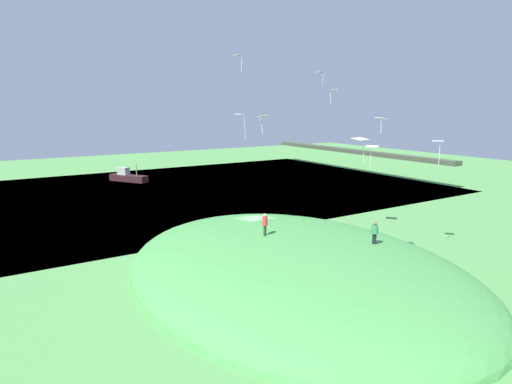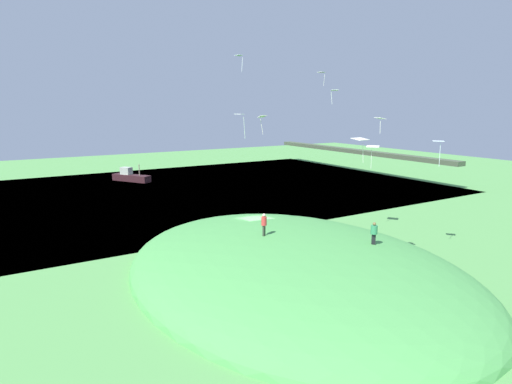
{
  "view_description": "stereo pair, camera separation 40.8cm",
  "coord_description": "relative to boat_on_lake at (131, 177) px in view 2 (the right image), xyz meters",
  "views": [
    {
      "loc": [
        30.59,
        -18.98,
        11.73
      ],
      "look_at": [
        0.77,
        -0.34,
        4.77
      ],
      "focal_mm": 30.07,
      "sensor_mm": 36.0,
      "label": 1
    },
    {
      "loc": [
        30.81,
        -18.63,
        11.73
      ],
      "look_at": [
        0.77,
        -0.34,
        4.77
      ],
      "focal_mm": 30.07,
      "sensor_mm": 36.0,
      "label": 2
    }
  ],
  "objects": [
    {
      "name": "ground_plane",
      "position": [
        38.2,
        0.39,
        -0.71
      ],
      "size": [
        160.0,
        160.0,
        0.0
      ],
      "primitive_type": "plane",
      "color": "#55974C"
    },
    {
      "name": "lake_water",
      "position": [
        11.79,
        0.39,
        -0.91
      ],
      "size": [
        47.01,
        80.0,
        0.4
      ],
      "primitive_type": "cube",
      "color": "#436B8B",
      "rests_on": "ground_plane"
    },
    {
      "name": "grass_hill",
      "position": [
        45.44,
        -0.82,
        -0.71
      ],
      "size": [
        29.56,
        22.16,
        5.39
      ],
      "primitive_type": "ellipsoid",
      "color": "#4A984A",
      "rests_on": "ground_plane"
    },
    {
      "name": "bridge_deck_far",
      "position": [
        11.79,
        37.67,
        3.18
      ],
      "size": [
        42.31,
        1.8,
        0.7
      ],
      "primitive_type": "cube",
      "color": "#42513A"
    },
    {
      "name": "boat_on_lake",
      "position": [
        0.0,
        0.0,
        0.0
      ],
      "size": [
        6.63,
        4.96,
        2.85
      ],
      "rotation": [
        0.0,
        0.0,
        3.7
      ],
      "color": "#32191D",
      "rests_on": "lake_water"
    },
    {
      "name": "person_watching_kites",
      "position": [
        44.02,
        -2.36,
        2.98
      ],
      "size": [
        0.5,
        0.5,
        1.65
      ],
      "rotation": [
        0.0,
        0.0,
        5.08
      ],
      "color": "#323A2C",
      "rests_on": "grass_hill"
    },
    {
      "name": "person_near_shore",
      "position": [
        48.96,
        3.5,
        2.66
      ],
      "size": [
        0.64,
        0.64,
        1.58
      ],
      "rotation": [
        0.0,
        0.0,
        4.13
      ],
      "color": "black",
      "rests_on": "grass_hill"
    },
    {
      "name": "kite_0",
      "position": [
        32.52,
        12.14,
        14.6
      ],
      "size": [
        0.9,
        1.06,
        1.44
      ],
      "color": "white"
    },
    {
      "name": "kite_1",
      "position": [
        49.02,
        3.43,
        10.27
      ],
      "size": [
        0.8,
        0.64,
        1.05
      ],
      "color": "white"
    },
    {
      "name": "kite_2",
      "position": [
        35.17,
        0.65,
        15.33
      ],
      "size": [
        0.64,
        0.76,
        1.44
      ],
      "color": "white"
    },
    {
      "name": "kite_3",
      "position": [
        41.05,
        -2.58,
        10.35
      ],
      "size": [
        0.79,
        0.75,
        1.82
      ],
      "color": "white"
    },
    {
      "name": "kite_4",
      "position": [
        48.54,
        10.33,
        8.38
      ],
      "size": [
        0.98,
        0.96,
        1.95
      ],
      "color": "white"
    },
    {
      "name": "kite_5",
      "position": [
        36.32,
        10.61,
        12.57
      ],
      "size": [
        0.77,
        0.86,
        1.41
      ],
      "color": "white"
    },
    {
      "name": "kite_6",
      "position": [
        41.29,
        11.05,
        7.45
      ],
      "size": [
        1.37,
        1.31,
        2.13
      ],
      "color": "white"
    },
    {
      "name": "kite_7",
      "position": [
        39.24,
        0.47,
        10.18
      ],
      "size": [
        0.63,
        0.78,
        1.58
      ],
      "color": "silver"
    },
    {
      "name": "kite_8",
      "position": [
        46.71,
        4.04,
        8.75
      ],
      "size": [
        1.04,
        1.33,
        1.79
      ],
      "color": "white"
    },
    {
      "name": "mooring_post",
      "position": [
        35.69,
        -2.7,
        -0.1
      ],
      "size": [
        0.14,
        0.14,
        1.23
      ],
      "primitive_type": "cylinder",
      "color": "brown",
      "rests_on": "ground_plane"
    }
  ]
}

